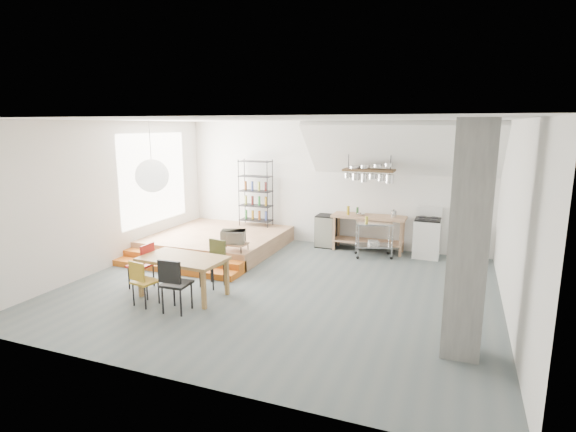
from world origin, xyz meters
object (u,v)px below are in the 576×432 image
at_px(stove, 427,237).
at_px(mini_fridge, 326,231).
at_px(dining_table, 183,262).
at_px(rolling_cart, 374,235).

height_order(stove, mini_fridge, stove).
distance_m(stove, mini_fridge, 2.50).
xyz_separation_m(stove, dining_table, (-3.98, -4.20, 0.18)).
height_order(dining_table, mini_fridge, mini_fridge).
xyz_separation_m(rolling_cart, mini_fridge, (-1.32, 0.50, -0.13)).
relative_size(dining_table, rolling_cart, 1.67).
bearing_deg(rolling_cart, mini_fridge, 140.59).
relative_size(dining_table, mini_fridge, 1.92).
height_order(rolling_cart, mini_fridge, rolling_cart).
bearing_deg(dining_table, stove, 49.90).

